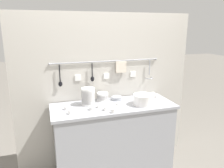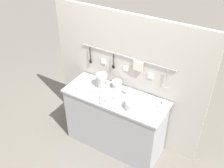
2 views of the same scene
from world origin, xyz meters
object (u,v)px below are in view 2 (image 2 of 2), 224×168
object	(u,v)px
bowl_stack_short_front	(117,85)
cup_mid_row	(102,97)
cup_edge_near	(79,88)
cup_edge_far	(107,100)
cup_front_left	(95,92)
cup_back_left	(115,98)
plate_stack	(135,105)
steel_mixing_bowl	(128,91)
cup_beside_plates	(164,102)
cup_back_right	(83,83)
cup_by_caddy	(102,92)
bowl_stack_back_corner	(102,81)
cup_front_right	(160,106)
cup_centre	(102,103)

from	to	relation	value
bowl_stack_short_front	cup_mid_row	size ratio (longest dim) A/B	2.61
cup_edge_near	cup_edge_far	bearing A→B (deg)	-3.55
cup_front_left	cup_back_left	world-z (taller)	same
bowl_stack_short_front	plate_stack	world-z (taller)	plate_stack
steel_mixing_bowl	cup_beside_plates	distance (m)	0.50
cup_back_right	cup_back_left	bearing A→B (deg)	-6.86
cup_front_left	cup_by_caddy	distance (m)	0.10
cup_front_left	cup_back_right	size ratio (longest dim) A/B	1.00
bowl_stack_back_corner	cup_back_right	xyz separation A→B (m)	(-0.25, -0.08, -0.08)
cup_front_right	bowl_stack_back_corner	bearing A→B (deg)	179.17
steel_mixing_bowl	cup_back_right	size ratio (longest dim) A/B	2.52
plate_stack	cup_by_caddy	world-z (taller)	plate_stack
plate_stack	cup_beside_plates	distance (m)	0.38
bowl_stack_short_front	cup_beside_plates	world-z (taller)	bowl_stack_short_front
cup_back_left	cup_edge_near	bearing A→B (deg)	-172.69
bowl_stack_short_front	cup_by_caddy	size ratio (longest dim) A/B	2.61
cup_edge_far	cup_back_left	xyz separation A→B (m)	(0.07, 0.10, 0.00)
plate_stack	cup_front_right	distance (m)	0.31
cup_back_left	cup_centre	bearing A→B (deg)	-121.78
cup_back_right	cup_beside_plates	world-z (taller)	same
cup_edge_far	cup_by_caddy	xyz separation A→B (m)	(-0.14, 0.11, 0.00)
bowl_stack_short_front	cup_edge_near	bearing A→B (deg)	-144.26
cup_centre	bowl_stack_short_front	bearing A→B (deg)	91.17
steel_mixing_bowl	cup_front_left	bearing A→B (deg)	-146.53
cup_centre	cup_mid_row	bearing A→B (deg)	122.67
steel_mixing_bowl	cup_centre	world-z (taller)	same
bowl_stack_short_front	cup_mid_row	bearing A→B (deg)	-99.10
bowl_stack_back_corner	plate_stack	distance (m)	0.62
cup_front_right	cup_by_caddy	distance (m)	0.76
cup_front_left	cup_edge_near	xyz separation A→B (m)	(-0.23, -0.05, 0.00)
cup_front_right	cup_edge_far	size ratio (longest dim) A/B	1.00
cup_mid_row	cup_beside_plates	bearing A→B (deg)	23.56
cup_centre	cup_front_right	bearing A→B (deg)	25.01
cup_edge_far	cup_back_right	bearing A→B (deg)	161.37
plate_stack	cup_front_right	world-z (taller)	plate_stack
bowl_stack_short_front	cup_edge_near	distance (m)	0.51
cup_back_right	cup_beside_plates	bearing A→B (deg)	8.77
cup_beside_plates	bowl_stack_back_corner	bearing A→B (deg)	-174.12
cup_back_right	steel_mixing_bowl	bearing A→B (deg)	13.64
cup_back_left	cup_centre	size ratio (longest dim) A/B	1.00
cup_centre	cup_beside_plates	distance (m)	0.77
steel_mixing_bowl	cup_front_right	bearing A→B (deg)	-9.12
cup_edge_near	cup_beside_plates	bearing A→B (deg)	15.72
steel_mixing_bowl	cup_mid_row	world-z (taller)	same
bowl_stack_short_front	steel_mixing_bowl	bearing A→B (deg)	-5.71
cup_beside_plates	cup_mid_row	bearing A→B (deg)	-156.44
bowl_stack_short_front	cup_back_left	size ratio (longest dim) A/B	2.61
bowl_stack_short_front	cup_front_right	world-z (taller)	bowl_stack_short_front
bowl_stack_back_corner	cup_mid_row	size ratio (longest dim) A/B	3.83
bowl_stack_back_corner	cup_edge_far	size ratio (longest dim) A/B	3.83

